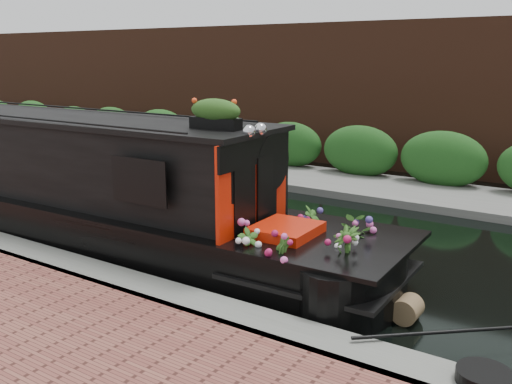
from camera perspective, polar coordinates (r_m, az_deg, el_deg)
The scene contains 8 objects.
ground at distance 10.40m, azimuth -1.28°, elevation -3.78°, with size 80.00×80.00×0.00m, color black.
near_bank_coping at distance 8.09m, azimuth -15.02°, elevation -9.42°, with size 40.00×0.60×0.50m, color slate.
far_bank_path at distance 13.93m, azimuth 8.69°, elevation 0.53°, with size 40.00×2.40×0.34m, color slate.
far_hedge at distance 14.73m, azimuth 10.19°, elevation 1.18°, with size 40.00×1.10×2.80m, color #1D4C19.
far_brick_wall at distance 16.64m, azimuth 13.13°, elevation 2.44°, with size 40.00×1.00×8.00m, color #4A2719.
narrowboat at distance 10.48m, azimuth -18.48°, elevation 0.22°, with size 11.63×2.41×2.73m.
rope_fender at distance 7.13m, azimuth 14.90°, elevation -11.27°, with size 0.31×0.31×0.33m, color brown.
coiled_mooring_rope at distance 5.69m, azimuth 21.83°, elevation -16.78°, with size 0.49×0.49×0.12m, color black.
Camera 1 is at (5.72, -8.12, 3.09)m, focal length 40.00 mm.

